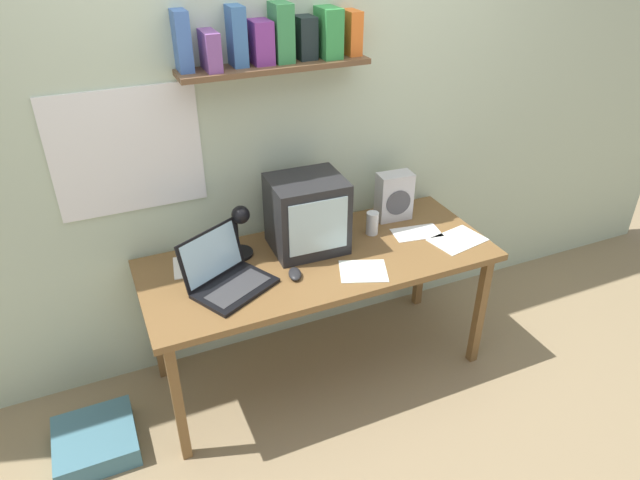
{
  "coord_description": "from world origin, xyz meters",
  "views": [
    {
      "loc": [
        -0.96,
        -2.17,
        2.26
      ],
      "look_at": [
        0.0,
        0.0,
        0.83
      ],
      "focal_mm": 32.0,
      "sensor_mm": 36.0,
      "label": 1
    }
  ],
  "objects_px": {
    "computer_mouse": "(295,274)",
    "open_notebook": "(194,266)",
    "laptop": "(225,274)",
    "printed_handout": "(417,233)",
    "crt_monitor": "(307,214)",
    "loose_paper_near_laptop": "(363,271)",
    "space_heater": "(394,196)",
    "loose_paper_near_monitor": "(458,240)",
    "desk_lamp": "(240,228)",
    "floor_cushion": "(96,441)",
    "corner_desk": "(320,267)",
    "juice_glass": "(372,224)"
  },
  "relations": [
    {
      "from": "computer_mouse",
      "to": "loose_paper_near_monitor",
      "type": "distance_m",
      "value": 0.9
    },
    {
      "from": "desk_lamp",
      "to": "floor_cushion",
      "type": "distance_m",
      "value": 1.22
    },
    {
      "from": "corner_desk",
      "to": "computer_mouse",
      "type": "relative_size",
      "value": 14.92
    },
    {
      "from": "desk_lamp",
      "to": "loose_paper_near_laptop",
      "type": "relative_size",
      "value": 1.06
    },
    {
      "from": "corner_desk",
      "to": "laptop",
      "type": "bearing_deg",
      "value": -175.27
    },
    {
      "from": "laptop",
      "to": "desk_lamp",
      "type": "xyz_separation_m",
      "value": [
        0.14,
        0.2,
        0.11
      ]
    },
    {
      "from": "juice_glass",
      "to": "computer_mouse",
      "type": "distance_m",
      "value": 0.57
    },
    {
      "from": "desk_lamp",
      "to": "computer_mouse",
      "type": "xyz_separation_m",
      "value": [
        0.18,
        -0.26,
        -0.15
      ]
    },
    {
      "from": "laptop",
      "to": "floor_cushion",
      "type": "distance_m",
      "value": 1.02
    },
    {
      "from": "corner_desk",
      "to": "crt_monitor",
      "type": "height_order",
      "value": "crt_monitor"
    },
    {
      "from": "laptop",
      "to": "loose_paper_near_laptop",
      "type": "height_order",
      "value": "laptop"
    },
    {
      "from": "crt_monitor",
      "to": "loose_paper_near_laptop",
      "type": "bearing_deg",
      "value": -61.73
    },
    {
      "from": "space_heater",
      "to": "floor_cushion",
      "type": "height_order",
      "value": "space_heater"
    },
    {
      "from": "space_heater",
      "to": "loose_paper_near_monitor",
      "type": "bearing_deg",
      "value": -57.43
    },
    {
      "from": "loose_paper_near_laptop",
      "to": "space_heater",
      "type": "bearing_deg",
      "value": 45.83
    },
    {
      "from": "printed_handout",
      "to": "loose_paper_near_monitor",
      "type": "relative_size",
      "value": 0.89
    },
    {
      "from": "laptop",
      "to": "computer_mouse",
      "type": "distance_m",
      "value": 0.33
    },
    {
      "from": "crt_monitor",
      "to": "open_notebook",
      "type": "relative_size",
      "value": 1.67
    },
    {
      "from": "corner_desk",
      "to": "open_notebook",
      "type": "distance_m",
      "value": 0.62
    },
    {
      "from": "computer_mouse",
      "to": "corner_desk",
      "type": "bearing_deg",
      "value": 31.34
    },
    {
      "from": "computer_mouse",
      "to": "printed_handout",
      "type": "distance_m",
      "value": 0.75
    },
    {
      "from": "crt_monitor",
      "to": "printed_handout",
      "type": "height_order",
      "value": "crt_monitor"
    },
    {
      "from": "juice_glass",
      "to": "floor_cushion",
      "type": "height_order",
      "value": "juice_glass"
    },
    {
      "from": "corner_desk",
      "to": "floor_cushion",
      "type": "relative_size",
      "value": 4.76
    },
    {
      "from": "desk_lamp",
      "to": "floor_cushion",
      "type": "bearing_deg",
      "value": -178.14
    },
    {
      "from": "juice_glass",
      "to": "loose_paper_near_monitor",
      "type": "bearing_deg",
      "value": -32.9
    },
    {
      "from": "crt_monitor",
      "to": "computer_mouse",
      "type": "xyz_separation_m",
      "value": [
        -0.16,
        -0.23,
        -0.17
      ]
    },
    {
      "from": "crt_monitor",
      "to": "floor_cushion",
      "type": "height_order",
      "value": "crt_monitor"
    },
    {
      "from": "open_notebook",
      "to": "floor_cushion",
      "type": "height_order",
      "value": "open_notebook"
    },
    {
      "from": "loose_paper_near_monitor",
      "to": "loose_paper_near_laptop",
      "type": "bearing_deg",
      "value": -174.19
    },
    {
      "from": "computer_mouse",
      "to": "open_notebook",
      "type": "relative_size",
      "value": 0.52
    },
    {
      "from": "computer_mouse",
      "to": "desk_lamp",
      "type": "bearing_deg",
      "value": 124.12
    },
    {
      "from": "space_heater",
      "to": "loose_paper_near_laptop",
      "type": "distance_m",
      "value": 0.58
    },
    {
      "from": "crt_monitor",
      "to": "open_notebook",
      "type": "height_order",
      "value": "crt_monitor"
    },
    {
      "from": "corner_desk",
      "to": "computer_mouse",
      "type": "xyz_separation_m",
      "value": [
        -0.18,
        -0.11,
        0.08
      ]
    },
    {
      "from": "laptop",
      "to": "printed_handout",
      "type": "relative_size",
      "value": 1.63
    },
    {
      "from": "corner_desk",
      "to": "open_notebook",
      "type": "bearing_deg",
      "value": 163.54
    },
    {
      "from": "laptop",
      "to": "corner_desk",
      "type": "bearing_deg",
      "value": -23.18
    },
    {
      "from": "crt_monitor",
      "to": "loose_paper_near_laptop",
      "type": "xyz_separation_m",
      "value": [
        0.16,
        -0.32,
        -0.19
      ]
    },
    {
      "from": "open_notebook",
      "to": "printed_handout",
      "type": "relative_size",
      "value": 0.83
    },
    {
      "from": "floor_cushion",
      "to": "space_heater",
      "type": "bearing_deg",
      "value": 9.64
    },
    {
      "from": "juice_glass",
      "to": "computer_mouse",
      "type": "xyz_separation_m",
      "value": [
        -0.52,
        -0.21,
        -0.04
      ]
    },
    {
      "from": "printed_handout",
      "to": "desk_lamp",
      "type": "bearing_deg",
      "value": 171.07
    },
    {
      "from": "crt_monitor",
      "to": "desk_lamp",
      "type": "height_order",
      "value": "crt_monitor"
    },
    {
      "from": "juice_glass",
      "to": "floor_cushion",
      "type": "distance_m",
      "value": 1.72
    },
    {
      "from": "loose_paper_near_monitor",
      "to": "juice_glass",
      "type": "bearing_deg",
      "value": 147.1
    },
    {
      "from": "laptop",
      "to": "printed_handout",
      "type": "distance_m",
      "value": 1.06
    },
    {
      "from": "floor_cushion",
      "to": "juice_glass",
      "type": "bearing_deg",
      "value": 6.97
    },
    {
      "from": "space_heater",
      "to": "crt_monitor",
      "type": "bearing_deg",
      "value": -166.36
    },
    {
      "from": "loose_paper_near_monitor",
      "to": "computer_mouse",
      "type": "bearing_deg",
      "value": 178.03
    }
  ]
}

